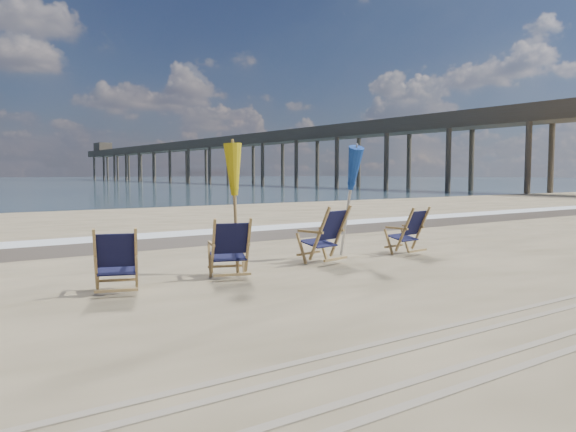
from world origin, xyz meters
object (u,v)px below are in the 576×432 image
Objects in this scene: umbrella_yellow at (235,177)px; beach_chair_1 at (248,248)px; beach_chair_3 at (421,230)px; fishing_pier at (225,155)px; beach_chair_0 at (136,261)px; beach_chair_2 at (340,234)px; umbrella_blue at (348,169)px.

beach_chair_1 is at bearing -93.98° from umbrella_yellow.
fishing_pier is (34.91, 72.21, 4.15)m from beach_chair_3.
beach_chair_2 reaches higher than beach_chair_0.
umbrella_blue reaches higher than beach_chair_2.
beach_chair_0 is 6.26m from beach_chair_3.
beach_chair_0 is at bearing -2.90° from beach_chair_3.
beach_chair_3 is at bearing -156.90° from beach_chair_1.
beach_chair_0 is at bearing -119.53° from fishing_pier.
umbrella_blue reaches higher than beach_chair_1.
beach_chair_1 is at bearing -1.40° from beach_chair_2.
umbrella_blue is at bearing -116.97° from fishing_pier.
umbrella_yellow is at bearing -8.74° from beach_chair_3.
beach_chair_2 is 1.09× the size of beach_chair_3.
beach_chair_0 is 0.44× the size of umbrella_yellow.
umbrella_yellow is at bearing -143.07° from beach_chair_0.
beach_chair_1 is 82.60m from fishing_pier.
beach_chair_2 is 0.47× the size of umbrella_blue.
beach_chair_1 is 0.91× the size of beach_chair_2.
fishing_pier is (39.26, 72.08, 3.03)m from umbrella_yellow.
umbrella_blue is (4.64, 0.91, 1.29)m from beach_chair_0.
umbrella_yellow is 82.14m from fishing_pier.
beach_chair_3 is 80.32m from fishing_pier.
fishing_pier reaches higher than beach_chair_0.
beach_chair_0 is 0.96× the size of beach_chair_1.
beach_chair_1 is 1.00× the size of beach_chair_3.
beach_chair_2 is at bearing -150.57° from beach_chair_1.
umbrella_blue is at bearing -148.92° from beach_chair_0.
beach_chair_3 is at bearing -1.74° from umbrella_yellow.
umbrella_yellow is at bearing -12.70° from beach_chair_2.
beach_chair_3 is at bearing -16.08° from umbrella_blue.
beach_chair_2 is 81.16m from fishing_pier.
beach_chair_0 is at bearing -4.36° from beach_chair_2.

